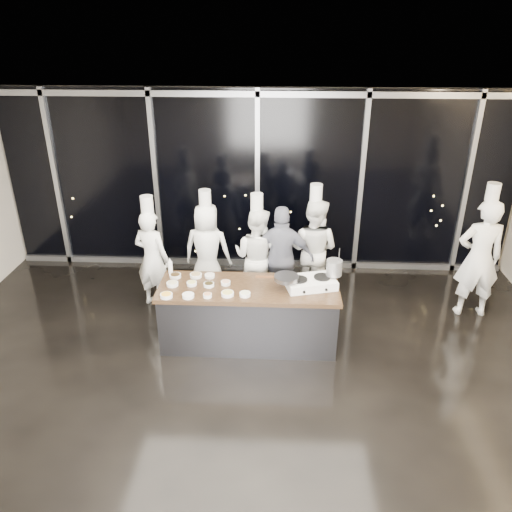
{
  "coord_description": "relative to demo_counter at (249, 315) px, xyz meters",
  "views": [
    {
      "loc": [
        0.4,
        -5.04,
        4.17
      ],
      "look_at": [
        0.09,
        1.2,
        1.22
      ],
      "focal_mm": 35.0,
      "sensor_mm": 36.0,
      "label": 1
    }
  ],
  "objects": [
    {
      "name": "chef_far_left",
      "position": [
        -1.58,
        1.0,
        0.37
      ],
      "size": [
        0.68,
        0.55,
        1.83
      ],
      "rotation": [
        0.0,
        0.0,
        2.81
      ],
      "color": "white",
      "rests_on": "ground"
    },
    {
      "name": "chef_side",
      "position": [
        3.4,
        0.97,
        0.51
      ],
      "size": [
        0.7,
        0.47,
        2.12
      ],
      "rotation": [
        0.0,
        0.0,
        3.16
      ],
      "color": "white",
      "rests_on": "ground"
    },
    {
      "name": "stock_pot",
      "position": [
        1.15,
        0.14,
        0.7
      ],
      "size": [
        0.26,
        0.26,
        0.22
      ],
      "primitive_type": "cylinder",
      "rotation": [
        0.0,
        0.0,
        0.26
      ],
      "color": "#ADADB0",
      "rests_on": "stove"
    },
    {
      "name": "stove",
      "position": [
        0.84,
        0.04,
        0.51
      ],
      "size": [
        0.74,
        0.56,
        0.14
      ],
      "rotation": [
        0.0,
        0.0,
        0.26
      ],
      "color": "white",
      "rests_on": "demo_counter"
    },
    {
      "name": "ground",
      "position": [
        0.0,
        -0.9,
        -0.45
      ],
      "size": [
        9.0,
        9.0,
        0.0
      ],
      "primitive_type": "plane",
      "color": "black",
      "rests_on": "ground"
    },
    {
      "name": "chef_left",
      "position": [
        -0.76,
        1.38,
        0.35
      ],
      "size": [
        0.83,
        0.59,
        1.82
      ],
      "rotation": [
        0.0,
        0.0,
        3.03
      ],
      "color": "white",
      "rests_on": "ground"
    },
    {
      "name": "prep_bowls",
      "position": [
        -0.67,
        -0.06,
        0.47
      ],
      "size": [
        1.18,
        0.75,
        0.05
      ],
      "color": "white",
      "rests_on": "demo_counter"
    },
    {
      "name": "room_shell",
      "position": [
        0.18,
        -0.9,
        1.79
      ],
      "size": [
        9.02,
        7.02,
        3.21
      ],
      "color": "beige",
      "rests_on": "ground"
    },
    {
      "name": "guest",
      "position": [
        0.45,
        1.04,
        0.39
      ],
      "size": [
        1.0,
        0.44,
        1.68
      ],
      "rotation": [
        0.0,
        0.0,
        3.11
      ],
      "color": "#141B38",
      "rests_on": "ground"
    },
    {
      "name": "frying_pan",
      "position": [
        0.5,
        -0.03,
        0.62
      ],
      "size": [
        0.61,
        0.41,
        0.06
      ],
      "rotation": [
        0.0,
        0.0,
        0.26
      ],
      "color": "slate",
      "rests_on": "stove"
    },
    {
      "name": "chef_center",
      "position": [
        0.05,
        1.16,
        0.36
      ],
      "size": [
        0.96,
        0.87,
        1.84
      ],
      "rotation": [
        0.0,
        0.0,
        2.74
      ],
      "color": "white",
      "rests_on": "ground"
    },
    {
      "name": "window_wall",
      "position": [
        0.0,
        2.53,
        1.14
      ],
      "size": [
        8.9,
        0.11,
        3.2
      ],
      "color": "black",
      "rests_on": "ground"
    },
    {
      "name": "demo_counter",
      "position": [
        0.0,
        0.0,
        0.0
      ],
      "size": [
        2.46,
        0.86,
        0.9
      ],
      "color": "#38383E",
      "rests_on": "ground"
    },
    {
      "name": "chef_right",
      "position": [
        0.95,
        1.37,
        0.41
      ],
      "size": [
        1.02,
        0.93,
        1.94
      ],
      "rotation": [
        0.0,
        0.0,
        2.71
      ],
      "color": "white",
      "rests_on": "ground"
    },
    {
      "name": "squeeze_bottle",
      "position": [
        -1.14,
        0.34,
        0.56
      ],
      "size": [
        0.07,
        0.07,
        0.24
      ],
      "color": "white",
      "rests_on": "demo_counter"
    }
  ]
}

